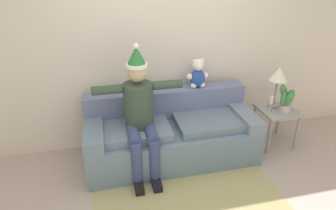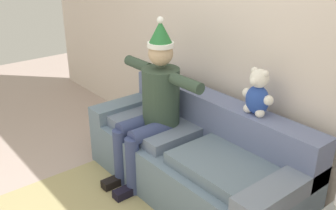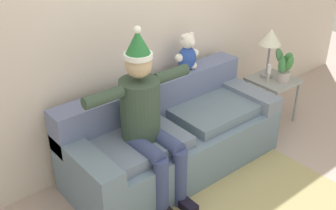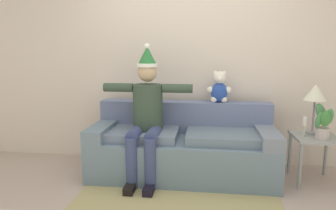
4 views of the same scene
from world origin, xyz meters
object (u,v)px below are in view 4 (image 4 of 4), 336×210
teddy_bear (219,88)px  potted_plant (323,123)px  person_seated (146,112)px  side_table (315,144)px  table_lamp (315,95)px  candle_tall (305,124)px  couch (183,147)px

teddy_bear → potted_plant: 1.18m
person_seated → potted_plant: 1.89m
side_table → potted_plant: 0.28m
table_lamp → potted_plant: 0.33m
potted_plant → candle_tall: (-0.16, 0.08, -0.04)m
person_seated → potted_plant: person_seated is taller
person_seated → teddy_bear: (0.82, 0.42, 0.22)m
couch → candle_tall: size_ratio=9.70×
teddy_bear → potted_plant: (1.07, -0.40, -0.30)m
couch → table_lamp: (1.45, 0.05, 0.64)m
side_table → candle_tall: (-0.13, -0.02, 0.23)m
person_seated → table_lamp: 1.87m
couch → side_table: couch is taller
teddy_bear → table_lamp: (1.04, -0.21, -0.03)m
potted_plant → candle_tall: bearing=153.3°
side_table → potted_plant: bearing=-74.8°
person_seated → potted_plant: (1.89, 0.02, -0.07)m
person_seated → candle_tall: 1.74m
candle_tall → teddy_bear: bearing=160.5°
teddy_bear → side_table: bearing=-16.2°
couch → candle_tall: couch is taller
couch → side_table: bearing=-1.7°
table_lamp → side_table: bearing=-85.2°
side_table → table_lamp: size_ratio=0.94×
couch → table_lamp: size_ratio=3.74×
teddy_bear → potted_plant: bearing=-20.6°
person_seated → side_table: size_ratio=2.90×
table_lamp → potted_plant: (0.03, -0.20, -0.27)m
person_seated → candle_tall: size_ratio=7.07×
table_lamp → candle_tall: table_lamp is taller
potted_plant → candle_tall: potted_plant is taller
candle_tall → potted_plant: bearing=-26.7°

